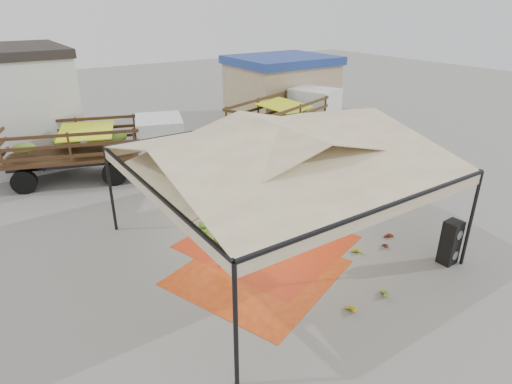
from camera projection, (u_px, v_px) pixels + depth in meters
ground at (277, 245)px, 13.95m from camera, size 90.00×90.00×0.00m
canopy_tent at (279, 149)px, 12.61m from camera, size 8.10×8.10×4.00m
building_tan at (281, 88)px, 28.06m from camera, size 6.30×5.30×4.10m
tarp_left at (258, 272)px, 12.54m from camera, size 5.45×5.33×0.01m
tarp_right at (268, 242)px, 14.13m from camera, size 5.64×5.78×0.01m
banana_heap at (268, 210)px, 15.04m from camera, size 6.05×5.39×1.10m
hand_yellow_a at (349, 309)px, 10.87m from camera, size 0.51×0.42×0.23m
hand_yellow_b at (356, 251)px, 13.41m from camera, size 0.60×0.56×0.22m
hand_red_a at (383, 246)px, 13.77m from camera, size 0.49×0.46×0.18m
hand_red_b at (389, 236)px, 14.29m from camera, size 0.53×0.51×0.19m
hand_green at (381, 293)px, 11.50m from camera, size 0.62×0.60×0.22m
hanging_bunches at (316, 170)px, 12.94m from camera, size 1.74×0.24×0.20m
speaker_stack at (450, 242)px, 12.77m from camera, size 0.52×0.46×1.39m
banana_leaves at (216, 263)px, 13.02m from camera, size 0.96×1.36×3.70m
vendor at (270, 176)px, 17.27m from camera, size 0.70×0.58×1.64m
truck_left at (105, 143)px, 18.84m from camera, size 7.84×4.87×2.55m
truck_right at (292, 114)px, 23.39m from camera, size 8.13×4.98×2.64m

